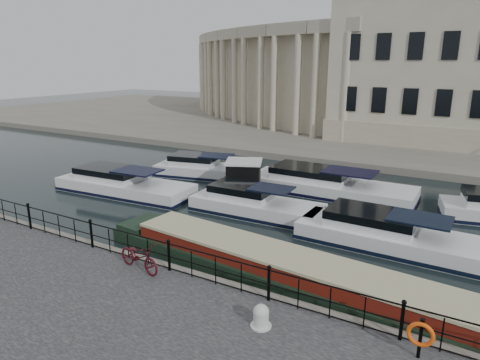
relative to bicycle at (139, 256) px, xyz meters
name	(u,v)px	position (x,y,z in m)	size (l,w,h in m)	color
ground_plane	(205,260)	(0.95, 2.77, -1.09)	(160.00, 160.00, 0.00)	black
far_bank	(394,128)	(0.95, 41.77, -0.81)	(120.00, 42.00, 0.55)	#6B665B
railing	(169,254)	(0.95, 0.52, 0.11)	(24.14, 0.14, 1.22)	black
civic_building	(383,69)	(-0.04, 37.48, 5.95)	(53.55, 31.84, 16.85)	#ADA38C
bicycle	(139,256)	(0.00, 0.00, 0.00)	(0.71, 2.05, 1.08)	#440C14
mooring_bollard	(261,316)	(5.39, -0.84, -0.21)	(0.62, 0.62, 0.69)	silver
life_ring_post	(421,335)	(9.49, -0.07, 0.16)	(0.69, 0.19, 1.12)	black
narrowboat	(288,276)	(4.71, 2.58, -0.72)	(16.75, 3.70, 1.60)	black
harbour_hut	(244,179)	(-2.08, 11.35, -0.13)	(3.64, 3.39, 2.18)	#6B665B
cabin_cruisers	(282,197)	(0.62, 11.03, -0.72)	(28.49, 9.78, 1.99)	white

